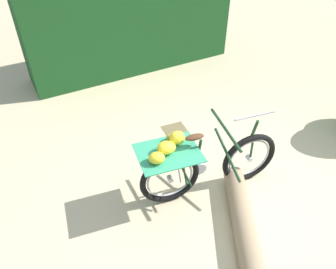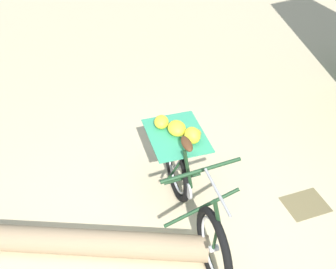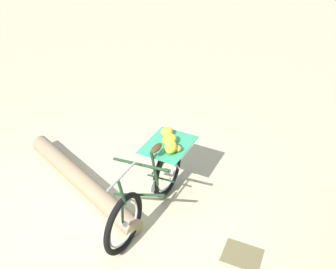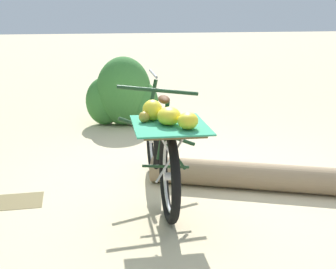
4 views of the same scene
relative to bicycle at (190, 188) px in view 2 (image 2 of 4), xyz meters
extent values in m
plane|color=beige|center=(0.18, 0.34, -0.47)|extent=(60.00, 60.00, 0.00)
torus|color=black|center=(0.04, 0.63, -0.11)|extent=(0.11, 0.73, 0.73)
torus|color=#B7B7BC|center=(0.04, 0.63, -0.11)|extent=(0.06, 0.57, 0.57)
cylinder|color=#B7B7BC|center=(0.04, 0.63, -0.11)|extent=(0.08, 0.06, 0.06)
torus|color=black|center=(-0.02, -0.42, -0.11)|extent=(0.11, 0.73, 0.73)
torus|color=#B7B7BC|center=(-0.02, -0.42, -0.11)|extent=(0.06, 0.57, 0.57)
cylinder|color=#B7B7BC|center=(-0.02, -0.42, -0.11)|extent=(0.08, 0.06, 0.06)
cylinder|color=#19381E|center=(0.02, 0.31, 0.06)|extent=(0.70, 0.07, 0.30)
cylinder|color=#19381E|center=(0.02, 0.24, 0.45)|extent=(0.71, 0.07, 0.11)
cylinder|color=#19381E|center=(0.00, -0.08, 0.17)|extent=(0.12, 0.04, 0.49)
cylinder|color=#19381E|center=(-0.01, -0.23, -0.09)|extent=(0.38, 0.05, 0.05)
cylinder|color=#19381E|center=(-0.01, -0.27, 0.12)|extent=(0.32, 0.04, 0.47)
cylinder|color=#19381E|center=(0.04, 0.64, 0.04)|extent=(0.05, 0.03, 0.30)
cylinder|color=#19381E|center=(0.04, 0.62, 0.34)|extent=(0.10, 0.04, 0.30)
cylinder|color=gray|center=(0.04, 0.59, 0.55)|extent=(0.05, 0.52, 0.02)
ellipsoid|color=#4C2D19|center=(-0.01, -0.14, 0.44)|extent=(0.10, 0.22, 0.06)
cylinder|color=#B7B7BC|center=(0.00, -0.04, -0.08)|extent=(0.03, 0.16, 0.16)
cylinder|color=#B7B7BC|center=(-0.02, -0.32, 0.08)|extent=(0.20, 0.03, 0.39)
cylinder|color=#B7B7BC|center=(-0.03, -0.53, 0.08)|extent=(0.24, 0.03, 0.39)
cube|color=brown|center=(-0.02, -0.44, 0.29)|extent=(0.47, 0.62, 0.02)
cube|color=#33936B|center=(-0.02, -0.44, 0.30)|extent=(0.58, 0.71, 0.01)
ellipsoid|color=yellow|center=(-0.03, -0.45, 0.38)|extent=(0.19, 0.22, 0.13)
ellipsoid|color=yellow|center=(-0.12, -0.29, 0.39)|extent=(0.16, 0.18, 0.16)
ellipsoid|color=yellow|center=(0.07, -0.61, 0.37)|extent=(0.19, 0.21, 0.12)
sphere|color=#B29333|center=(-0.06, -0.41, 0.36)|extent=(0.10, 0.10, 0.10)
sphere|color=#B29333|center=(-0.20, -0.34, 0.35)|extent=(0.08, 0.08, 0.08)
cylinder|color=#937A5B|center=(1.11, -0.03, -0.35)|extent=(2.33, 1.21, 0.25)
cube|color=olive|center=(-1.23, 0.21, -0.47)|extent=(0.44, 0.36, 0.01)
camera|label=1|loc=(2.38, -1.46, 2.63)|focal=34.60mm
camera|label=2|loc=(1.20, 2.70, 3.03)|focal=47.55mm
camera|label=3|loc=(-1.63, 3.16, 3.03)|focal=40.56mm
camera|label=4|loc=(-0.71, -3.69, 1.12)|focal=49.63mm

